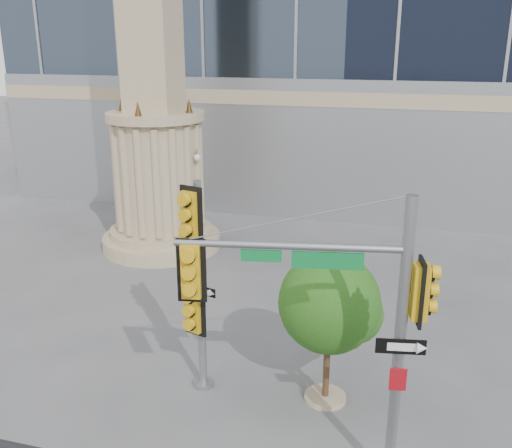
# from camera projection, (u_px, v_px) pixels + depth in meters

# --- Properties ---
(ground) EXTENTS (120.00, 120.00, 0.00)m
(ground) POSITION_uv_depth(u_px,v_px,m) (246.00, 416.00, 11.95)
(ground) COLOR #545456
(ground) RESTS_ON ground
(monument) EXTENTS (4.40, 4.40, 16.60)m
(monument) POSITION_uv_depth(u_px,v_px,m) (154.00, 100.00, 20.03)
(monument) COLOR tan
(monument) RESTS_ON ground
(main_signal_pole) EXTENTS (4.08, 1.06, 5.28)m
(main_signal_pole) POSITION_uv_depth(u_px,v_px,m) (343.00, 313.00, 9.29)
(main_signal_pole) COLOR slate
(main_signal_pole) RESTS_ON ground
(secondary_signal_pole) EXTENTS (0.83, 0.76, 4.80)m
(secondary_signal_pole) POSITION_uv_depth(u_px,v_px,m) (195.00, 272.00, 12.08)
(secondary_signal_pole) COLOR slate
(secondary_signal_pole) RESTS_ON ground
(street_tree) EXTENTS (2.18, 2.13, 3.40)m
(street_tree) POSITION_uv_depth(u_px,v_px,m) (331.00, 307.00, 11.83)
(street_tree) COLOR tan
(street_tree) RESTS_ON ground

